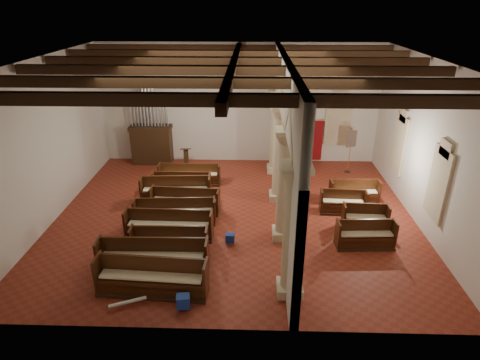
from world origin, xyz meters
The scene contains 33 objects.
floor centered at (0.00, 0.00, 0.00)m, with size 14.00×14.00×0.00m, color maroon.
ceiling centered at (0.00, 0.00, 6.00)m, with size 14.00×14.00×0.00m, color black.
wall_back centered at (0.00, 6.00, 3.00)m, with size 14.00×0.02×6.00m, color silver.
wall_front centered at (0.00, -6.00, 3.00)m, with size 14.00×0.02×6.00m, color silver.
wall_left centered at (-7.00, 0.00, 3.00)m, with size 0.02×12.00×6.00m, color silver.
wall_right centered at (7.00, 0.00, 3.00)m, with size 0.02×12.00×6.00m, color silver.
ceiling_beams centered at (0.00, 0.00, 5.82)m, with size 13.80×11.80×0.30m, color #321C10, non-canonical shape.
arcade centered at (1.80, 0.00, 3.56)m, with size 0.90×11.90×6.00m.
window_right_a centered at (6.98, -1.50, 2.20)m, with size 0.03×1.00×2.20m, color #306D54.
window_right_b centered at (6.98, 2.50, 2.20)m, with size 0.03×1.00×2.20m, color #306D54.
window_back centered at (5.00, 5.98, 2.20)m, with size 1.00×0.03×2.20m, color #306D54.
pipe_organ centered at (-4.50, 5.50, 1.37)m, with size 2.10×0.85×4.40m.
lectern centered at (-2.58, 4.41, 0.54)m, with size 0.58×0.59×1.30m.
dossal_curtain centered at (3.50, 5.92, 1.17)m, with size 1.80×0.07×2.17m.
processional_banner centered at (5.43, 4.55, 0.79)m, with size 0.50×0.63×2.31m.
hymnal_box_a centered at (-1.20, -5.30, 0.28)m, with size 0.37×0.30×0.37m, color navy.
hymnal_box_b centered at (-0.07, -2.01, 0.25)m, with size 0.30×0.25×0.30m, color navy.
hymnal_box_c centered at (-1.79, -1.39, 0.28)m, with size 0.35×0.29×0.35m, color navy.
tube_heater_a centered at (-2.77, -5.23, 0.16)m, with size 0.10×0.10×1.04m, color silver.
tube_heater_b centered at (-1.51, -3.86, 0.16)m, with size 0.10×0.10×1.03m, color white.
nave_pew_0 centered at (-2.20, -4.61, 0.38)m, with size 3.29×0.96×1.14m.
nave_pew_1 centered at (-2.39, -3.60, 0.37)m, with size 3.45×0.81×1.13m.
nave_pew_2 centered at (-2.07, -2.68, 0.33)m, with size 2.59×0.73×1.01m.
nave_pew_3 centered at (-2.28, -1.65, 0.35)m, with size 3.14×0.78×1.07m.
nave_pew_4 centered at (-2.26, -0.59, 0.32)m, with size 3.11×0.84×0.99m.
nave_pew_5 centered at (-2.01, 0.28, 0.33)m, with size 2.81×0.86×1.01m.
nave_pew_6 centered at (-2.53, 1.16, 0.37)m, with size 2.96×0.93×1.11m.
nave_pew_7 centered at (-2.41, 1.93, 0.32)m, with size 2.56×0.66×0.98m.
nave_pew_8 centered at (-2.22, 2.97, 0.31)m, with size 2.84×0.67×0.95m.
aisle_pew_0 centered at (4.60, -2.01, 0.33)m, with size 2.04×0.76×0.99m.
aisle_pew_1 centered at (4.89, -0.81, 0.33)m, with size 1.68×0.72×0.98m.
aisle_pew_2 centered at (4.32, 0.40, 0.33)m, with size 1.85×0.74×0.97m.
aisle_pew_3 centered at (4.94, 1.22, 0.35)m, with size 2.06×0.77×1.04m.
Camera 1 is at (0.64, -13.89, 7.91)m, focal length 30.00 mm.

